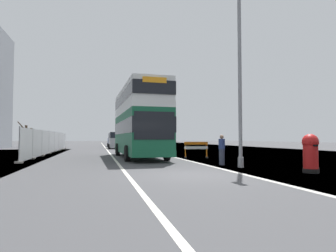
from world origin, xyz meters
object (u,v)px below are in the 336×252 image
at_px(red_pillar_postbox, 311,152).
at_px(car_oncoming_near, 116,141).
at_px(double_decker_bus, 139,121).
at_px(roadworks_barrier, 196,148).
at_px(pedestrian_at_kerb, 222,150).
at_px(car_receding_mid, 114,140).
at_px(lamppost_foreground, 240,79).
at_px(car_receding_far, 116,141).

distance_m(red_pillar_postbox, car_oncoming_near, 30.77).
bearing_deg(red_pillar_postbox, car_oncoming_near, 101.43).
height_order(double_decker_bus, red_pillar_postbox, double_decker_bus).
height_order(red_pillar_postbox, car_oncoming_near, car_oncoming_near).
relative_size(roadworks_barrier, pedestrian_at_kerb, 1.07).
height_order(car_receding_mid, pedestrian_at_kerb, car_receding_mid).
xyz_separation_m(double_decker_bus, pedestrian_at_kerb, (3.51, -6.89, -1.88)).
distance_m(lamppost_foreground, car_receding_far, 44.42).
distance_m(double_decker_bus, car_receding_far, 35.91).
bearing_deg(car_receding_far, lamppost_foreground, -85.82).
xyz_separation_m(red_pillar_postbox, car_oncoming_near, (-6.10, 30.16, 0.17)).
relative_size(car_oncoming_near, pedestrian_at_kerb, 2.71).
relative_size(lamppost_foreground, car_receding_far, 2.36).
bearing_deg(lamppost_foreground, car_receding_far, 94.18).
bearing_deg(double_decker_bus, car_receding_mid, 90.63).
bearing_deg(car_receding_far, pedestrian_at_kerb, -86.16).
distance_m(car_receding_mid, pedestrian_at_kerb, 35.37).
xyz_separation_m(roadworks_barrier, car_oncoming_near, (-4.42, 20.64, 0.31)).
xyz_separation_m(red_pillar_postbox, roadworks_barrier, (-1.67, 9.51, -0.14)).
bearing_deg(lamppost_foreground, pedestrian_at_kerb, 103.99).
xyz_separation_m(lamppost_foreground, red_pillar_postbox, (1.77, -2.67, -3.46)).
bearing_deg(roadworks_barrier, car_receding_far, 95.08).
bearing_deg(pedestrian_at_kerb, red_pillar_postbox, -62.59).
height_order(double_decker_bus, car_oncoming_near, double_decker_bus).
bearing_deg(car_oncoming_near, double_decker_bus, -88.60).
bearing_deg(double_decker_bus, red_pillar_postbox, -62.86).
bearing_deg(roadworks_barrier, pedestrian_at_kerb, -94.72).
bearing_deg(car_receding_mid, lamppost_foreground, -83.50).
height_order(car_oncoming_near, car_receding_far, car_oncoming_near).
relative_size(lamppost_foreground, roadworks_barrier, 5.28).
bearing_deg(red_pillar_postbox, car_receding_far, 96.08).
bearing_deg(car_receding_mid, double_decker_bus, -89.37).
xyz_separation_m(roadworks_barrier, car_receding_far, (-3.32, 37.33, 0.22)).
relative_size(lamppost_foreground, car_receding_mid, 2.00).
bearing_deg(double_decker_bus, car_oncoming_near, 91.40).
distance_m(double_decker_bus, car_oncoming_near, 19.25).
height_order(double_decker_bus, lamppost_foreground, lamppost_foreground).
bearing_deg(car_receding_mid, pedestrian_at_kerb, -83.81).
distance_m(double_decker_bus, roadworks_barrier, 4.65).
bearing_deg(car_receding_mid, car_receding_far, 82.92).
distance_m(red_pillar_postbox, pedestrian_at_kerb, 4.61).
xyz_separation_m(double_decker_bus, car_receding_mid, (-0.31, 28.27, -1.65)).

